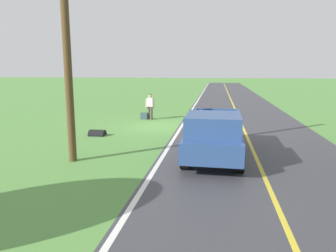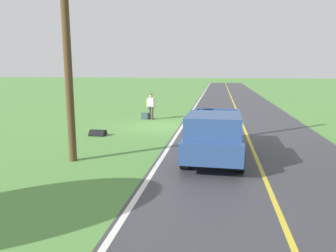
% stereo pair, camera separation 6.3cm
% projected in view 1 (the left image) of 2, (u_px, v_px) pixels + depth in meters
% --- Properties ---
extents(ground_plane, '(200.00, 200.00, 0.00)m').
position_uv_depth(ground_plane, '(160.00, 126.00, 18.60)').
color(ground_plane, '#568E42').
extents(road_surface, '(7.50, 120.00, 0.00)m').
position_uv_depth(road_surface, '(244.00, 129.00, 17.87)').
color(road_surface, '#3D3D42').
rests_on(road_surface, ground).
extents(lane_edge_line, '(0.16, 117.60, 0.00)m').
position_uv_depth(lane_edge_line, '(181.00, 127.00, 18.41)').
color(lane_edge_line, silver).
rests_on(lane_edge_line, ground).
extents(lane_centre_line, '(0.14, 117.60, 0.00)m').
position_uv_depth(lane_centre_line, '(244.00, 129.00, 17.87)').
color(lane_centre_line, gold).
rests_on(lane_centre_line, ground).
extents(hitchhiker_walking, '(0.62, 0.53, 1.75)m').
position_uv_depth(hitchhiker_walking, '(150.00, 105.00, 21.02)').
color(hitchhiker_walking, '#4C473D').
rests_on(hitchhiker_walking, ground).
extents(suitcase_carried, '(0.47, 0.23, 0.46)m').
position_uv_depth(suitcase_carried, '(144.00, 116.00, 21.17)').
color(suitcase_carried, '#384C56').
rests_on(suitcase_carried, ground).
extents(pickup_truck_passing, '(2.21, 5.45, 1.82)m').
position_uv_depth(pickup_truck_passing, '(214.00, 134.00, 11.76)').
color(pickup_truck_passing, '#2D4C84').
rests_on(pickup_truck_passing, ground).
extents(utility_pole_roadside, '(0.28, 0.28, 8.91)m').
position_uv_depth(utility_pole_roadside, '(66.00, 37.00, 10.85)').
color(utility_pole_roadside, brown).
rests_on(utility_pole_roadside, ground).
extents(drainage_culvert, '(0.80, 0.60, 0.60)m').
position_uv_depth(drainage_culvert, '(97.00, 135.00, 16.06)').
color(drainage_culvert, black).
rests_on(drainage_culvert, ground).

